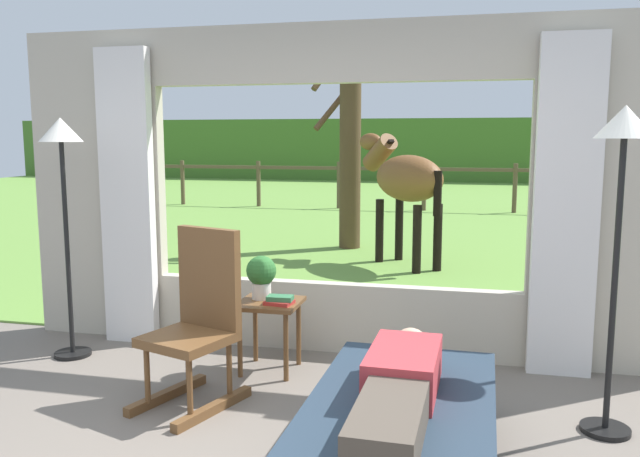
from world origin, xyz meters
The scene contains 16 objects.
back_wall_with_window centered at (0.00, 2.26, 1.25)m, with size 5.20×0.12×2.55m.
curtain_panel_left centered at (-1.69, 2.12, 1.20)m, with size 0.44×0.10×2.40m, color silver.
curtain_panel_right centered at (1.69, 2.12, 1.20)m, with size 0.44×0.10×2.40m, color silver.
outdoor_pasture_lawn centered at (0.00, 13.16, 0.01)m, with size 36.00×21.68×0.02m, color olive.
distant_hill_ridge centered at (0.00, 23.00, 1.20)m, with size 36.00×2.00×2.40m, color #426B28.
recliner_sofa centered at (0.74, 0.37, 0.22)m, with size 0.94×1.72×0.42m.
reclining_person centered at (0.74, 0.32, 0.52)m, with size 0.36×1.43×0.22m.
rocking_chair centered at (-0.63, 1.08, 0.55)m, with size 0.66×0.79×1.12m.
side_table centered at (-0.35, 1.71, 0.43)m, with size 0.44×0.44×0.52m.
potted_plant centered at (-0.43, 1.77, 0.70)m, with size 0.22×0.22×0.32m.
book_stack centered at (-0.26, 1.65, 0.55)m, with size 0.21×0.17×0.06m.
floor_lamp_left centered at (-1.96, 1.67, 1.49)m, with size 0.32×0.32×1.84m.
floor_lamp_right centered at (1.84, 1.20, 1.51)m, with size 0.32×0.32×1.87m.
horse centered at (0.20, 5.78, 1.16)m, with size 1.46×1.59×1.73m.
pasture_tree centered at (-0.76, 6.96, 1.67)m, with size 1.12×1.05×3.25m.
pasture_fence_line centered at (0.00, 12.32, 0.74)m, with size 16.10×0.10×1.10m.
Camera 1 is at (1.03, -2.62, 1.69)m, focal length 36.20 mm.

